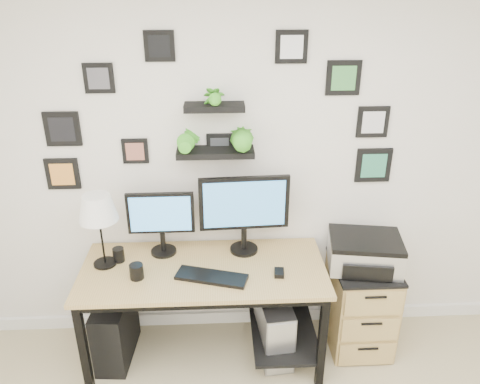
{
  "coord_description": "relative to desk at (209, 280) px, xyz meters",
  "views": [
    {
      "loc": [
        -0.28,
        -0.95,
        2.48
      ],
      "look_at": [
        -0.14,
        1.83,
        1.2
      ],
      "focal_mm": 35.0,
      "sensor_mm": 36.0,
      "label": 1
    }
  ],
  "objects": [
    {
      "name": "room",
      "position": [
        0.36,
        0.32,
        -0.58
      ],
      "size": [
        4.0,
        4.0,
        4.0
      ],
      "color": "#C0B289",
      "rests_on": "ground"
    },
    {
      "name": "desk",
      "position": [
        0.0,
        0.0,
        0.0
      ],
      "size": [
        1.6,
        0.7,
        0.75
      ],
      "color": "tan",
      "rests_on": "ground"
    },
    {
      "name": "monitor_left",
      "position": [
        -0.31,
        0.16,
        0.39
      ],
      "size": [
        0.44,
        0.18,
        0.45
      ],
      "color": "black",
      "rests_on": "desk"
    },
    {
      "name": "monitor_right",
      "position": [
        0.24,
        0.16,
        0.45
      ],
      "size": [
        0.6,
        0.2,
        0.56
      ],
      "color": "black",
      "rests_on": "desk"
    },
    {
      "name": "keyboard",
      "position": [
        0.02,
        -0.16,
        0.14
      ],
      "size": [
        0.47,
        0.27,
        0.02
      ],
      "primitive_type": "cube",
      "rotation": [
        0.0,
        0.0,
        -0.29
      ],
      "color": "black",
      "rests_on": "desk"
    },
    {
      "name": "mouse",
      "position": [
        0.45,
        -0.13,
        0.14
      ],
      "size": [
        0.07,
        0.1,
        0.03
      ],
      "primitive_type": "cube",
      "rotation": [
        0.0,
        0.0,
        -0.11
      ],
      "color": "black",
      "rests_on": "desk"
    },
    {
      "name": "table_lamp",
      "position": [
        -0.69,
        0.04,
        0.53
      ],
      "size": [
        0.25,
        0.25,
        0.5
      ],
      "color": "black",
      "rests_on": "desk"
    },
    {
      "name": "mug",
      "position": [
        -0.45,
        -0.13,
        0.17
      ],
      "size": [
        0.09,
        0.09,
        0.1
      ],
      "primitive_type": "cylinder",
      "color": "black",
      "rests_on": "desk"
    },
    {
      "name": "pen_cup",
      "position": [
        -0.6,
        0.08,
        0.17
      ],
      "size": [
        0.08,
        0.08,
        0.1
      ],
      "primitive_type": "cylinder",
      "color": "black",
      "rests_on": "desk"
    },
    {
      "name": "pc_tower_black",
      "position": [
        -0.67,
        0.01,
        -0.39
      ],
      "size": [
        0.24,
        0.49,
        0.47
      ],
      "primitive_type": "cube",
      "rotation": [
        0.0,
        0.0,
        -0.07
      ],
      "color": "black",
      "rests_on": "ground"
    },
    {
      "name": "pc_tower_grey",
      "position": [
        0.44,
        -0.02,
        -0.4
      ],
      "size": [
        0.25,
        0.48,
        0.46
      ],
      "color": "gray",
      "rests_on": "ground"
    },
    {
      "name": "file_cabinet",
      "position": [
        1.07,
        0.06,
        -0.29
      ],
      "size": [
        0.43,
        0.53,
        0.67
      ],
      "color": "tan",
      "rests_on": "ground"
    },
    {
      "name": "printer",
      "position": [
        1.06,
        0.06,
        0.15
      ],
      "size": [
        0.53,
        0.45,
        0.22
      ],
      "color": "silver",
      "rests_on": "file_cabinet"
    },
    {
      "name": "wall_decor",
      "position": [
        0.08,
        0.26,
        1.02
      ],
      "size": [
        2.33,
        0.18,
        1.02
      ],
      "color": "black",
      "rests_on": "ground"
    }
  ]
}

